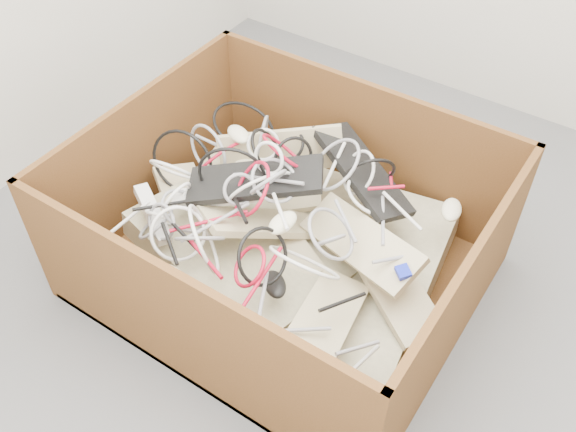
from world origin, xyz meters
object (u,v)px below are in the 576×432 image
Objects in this scene: power_strip_left at (218,196)px; power_strip_right at (153,214)px; cardboard_box at (280,249)px; vga_plug at (403,272)px.

power_strip_left reaches higher than power_strip_right.
cardboard_box is at bearing 1.89° from power_strip_left.
power_strip_right is (-0.35, -0.25, 0.19)m from cardboard_box.
vga_plug is at bearing -3.31° from cardboard_box.
cardboard_box reaches higher than power_strip_right.
power_strip_left is at bearing 73.76° from power_strip_right.
vga_plug is (0.82, 0.22, 0.03)m from power_strip_right.
vga_plug is (0.47, -0.03, 0.22)m from cardboard_box.
power_strip_right reaches higher than vga_plug.
power_strip_right is (-0.16, -0.16, -0.04)m from power_strip_left.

